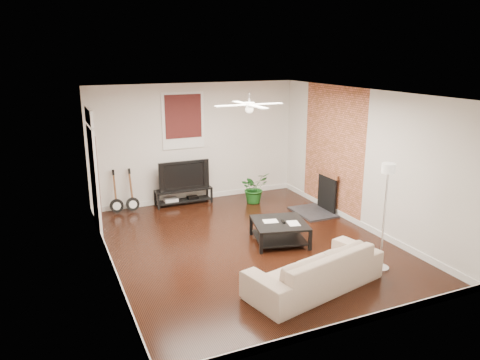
% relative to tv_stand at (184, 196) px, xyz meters
% --- Properties ---
extents(room, '(5.01, 6.01, 2.81)m').
position_rel_tv_stand_xyz_m(room, '(0.41, -2.78, 1.21)').
color(room, black).
rests_on(room, ground).
extents(brick_accent, '(0.02, 2.20, 2.80)m').
position_rel_tv_stand_xyz_m(brick_accent, '(2.90, -1.78, 1.21)').
color(brick_accent, '#9D5832').
rests_on(brick_accent, floor).
extents(fireplace, '(0.80, 1.10, 0.92)m').
position_rel_tv_stand_xyz_m(fireplace, '(2.61, -1.78, 0.27)').
color(fireplace, black).
rests_on(fireplace, floor).
extents(window_back, '(1.00, 0.06, 1.30)m').
position_rel_tv_stand_xyz_m(window_back, '(0.11, 0.19, 1.76)').
color(window_back, '#340F0E').
rests_on(window_back, wall_back).
extents(door_left, '(0.08, 1.00, 2.50)m').
position_rel_tv_stand_xyz_m(door_left, '(-2.05, -0.88, 1.06)').
color(door_left, white).
rests_on(door_left, wall_left).
extents(tv_stand, '(1.34, 0.36, 0.37)m').
position_rel_tv_stand_xyz_m(tv_stand, '(0.00, 0.00, 0.00)').
color(tv_stand, black).
rests_on(tv_stand, floor).
extents(tv, '(1.20, 0.16, 0.69)m').
position_rel_tv_stand_xyz_m(tv, '(0.00, 0.02, 0.53)').
color(tv, black).
rests_on(tv, tv_stand).
extents(coffee_table, '(1.17, 1.17, 0.41)m').
position_rel_tv_stand_xyz_m(coffee_table, '(0.99, -2.92, 0.02)').
color(coffee_table, black).
rests_on(coffee_table, floor).
extents(sofa, '(2.36, 1.35, 0.65)m').
position_rel_tv_stand_xyz_m(sofa, '(0.64, -4.67, 0.14)').
color(sofa, tan).
rests_on(sofa, floor).
extents(floor_lamp, '(0.36, 0.36, 1.81)m').
position_rel_tv_stand_xyz_m(floor_lamp, '(1.99, -4.57, 0.72)').
color(floor_lamp, silver).
rests_on(floor_lamp, floor).
extents(potted_plant, '(0.78, 0.72, 0.73)m').
position_rel_tv_stand_xyz_m(potted_plant, '(1.57, -0.56, 0.18)').
color(potted_plant, '#175218').
rests_on(potted_plant, floor).
extents(guitar_left, '(0.31, 0.23, 0.98)m').
position_rel_tv_stand_xyz_m(guitar_left, '(-1.56, -0.03, 0.30)').
color(guitar_left, black).
rests_on(guitar_left, floor).
extents(guitar_right, '(0.32, 0.23, 0.98)m').
position_rel_tv_stand_xyz_m(guitar_right, '(-1.21, -0.06, 0.30)').
color(guitar_right, black).
rests_on(guitar_right, floor).
extents(ceiling_fan, '(1.24, 1.24, 0.32)m').
position_rel_tv_stand_xyz_m(ceiling_fan, '(0.41, -2.78, 2.41)').
color(ceiling_fan, white).
rests_on(ceiling_fan, ceiling).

